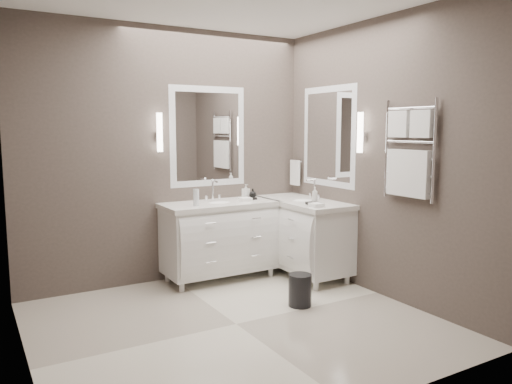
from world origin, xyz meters
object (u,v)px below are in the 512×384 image
vanity_back (219,235)px  towel_ladder (409,156)px  vanity_right (302,232)px  waste_bin (300,290)px

vanity_back → towel_ladder: towel_ladder is taller
vanity_right → waste_bin: size_ratio=4.13×
vanity_right → towel_ladder: bearing=-80.2°
vanity_back → towel_ladder: bearing=-55.9°
waste_bin → towel_ladder: bearing=-30.4°
towel_ladder → vanity_back: bearing=124.1°
vanity_back → towel_ladder: (1.10, -1.63, 0.91)m
towel_ladder → waste_bin: 1.57m
vanity_back → waste_bin: (0.27, -1.14, -0.33)m
towel_ladder → waste_bin: (-0.83, 0.49, -1.24)m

